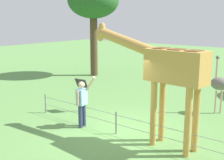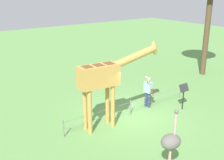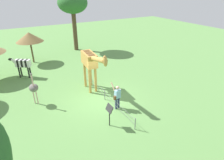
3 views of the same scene
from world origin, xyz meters
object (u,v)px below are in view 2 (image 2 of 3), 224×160
at_px(visitor, 148,90).
at_px(ostrich, 171,142).
at_px(giraffe, 106,77).
at_px(info_sign, 184,91).

height_order(visitor, ostrich, ostrich).
bearing_deg(visitor, giraffe, -171.49).
relative_size(ostrich, info_sign, 1.70).
xyz_separation_m(giraffe, ostrich, (-0.22, -3.92, -1.08)).
xyz_separation_m(giraffe, info_sign, (4.09, -0.79, -1.31)).
xyz_separation_m(giraffe, visitor, (2.86, 0.43, -1.36)).
distance_m(giraffe, ostrich, 4.07).
xyz_separation_m(visitor, info_sign, (1.22, -1.22, 0.05)).
relative_size(visitor, ostrich, 0.78).
bearing_deg(giraffe, info_sign, -11.00).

